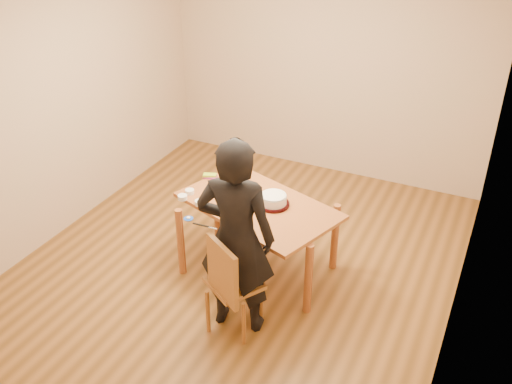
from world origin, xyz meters
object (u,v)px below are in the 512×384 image
at_px(cake_plate, 273,204).
at_px(dining_chair, 234,283).
at_px(dining_table, 258,206).
at_px(person, 236,238).
at_px(cake, 273,199).

bearing_deg(cake_plate, dining_chair, -88.69).
bearing_deg(dining_table, cake_plate, 36.25).
height_order(dining_chair, cake_plate, cake_plate).
bearing_deg(person, cake_plate, -99.62).
distance_m(dining_table, cake_plate, 0.14).
bearing_deg(dining_chair, cake, 122.88).
xyz_separation_m(dining_table, dining_chair, (0.15, -0.78, -0.28)).
relative_size(dining_table, cake_plate, 4.85).
bearing_deg(dining_table, dining_chair, -59.85).
xyz_separation_m(cake_plate, cake, (0.00, 0.00, 0.05)).
relative_size(cake, person, 0.14).
distance_m(cake, person, 0.77).
relative_size(dining_table, dining_chair, 3.64).
bearing_deg(cake_plate, person, -88.61).
relative_size(dining_chair, person, 0.23).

